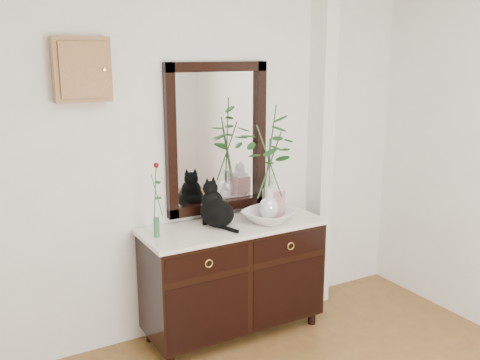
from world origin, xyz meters
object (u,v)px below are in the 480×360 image
sideboard (233,273)px  lotus_bowl (269,216)px  ginger_jar (274,196)px  cat (217,204)px

sideboard → lotus_bowl: 0.50m
ginger_jar → cat: bearing=175.8°
cat → lotus_bowl: (0.37, -0.10, -0.12)m
sideboard → lotus_bowl: (0.26, -0.07, 0.42)m
cat → lotus_bowl: size_ratio=0.92×
cat → ginger_jar: 0.46m
cat → lotus_bowl: 0.40m
lotus_bowl → ginger_jar: (0.08, 0.06, 0.13)m
cat → ginger_jar: bearing=-23.2°
sideboard → ginger_jar: (0.34, -0.01, 0.55)m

